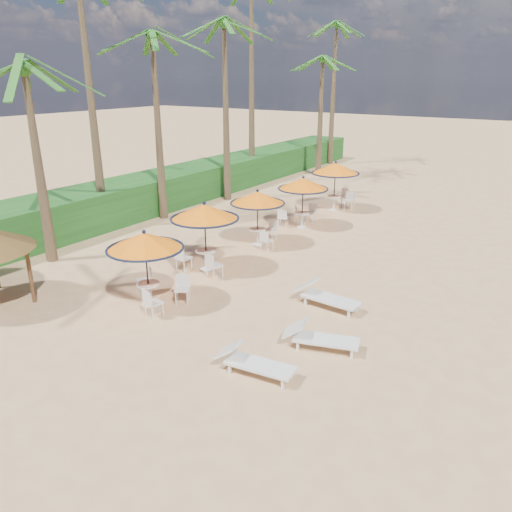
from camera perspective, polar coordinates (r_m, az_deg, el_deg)
The scene contains 15 objects.
ground at distance 13.40m, azimuth 1.94°, elevation -11.13°, with size 160.00×160.00×0.00m, color tan.
scrub_hedge at distance 29.11m, azimuth -9.40°, elevation 7.83°, with size 3.00×40.00×1.80m, color #194716.
station_0 at distance 15.72m, azimuth -12.32°, elevation 0.63°, with size 2.40×2.40×2.50m.
station_1 at distance 18.23m, azimuth -5.98°, elevation 4.29°, with size 2.53×2.53×2.64m.
station_2 at distance 21.05m, azimuth 0.33°, elevation 6.10°, with size 2.34×2.34×2.44m.
station_3 at distance 23.80m, azimuth 5.32°, elevation 7.57°, with size 2.39×2.45×2.49m.
station_4 at distance 27.14m, azimuth 9.20°, elevation 9.39°, with size 2.55×2.60×2.66m.
lounger_near at distance 12.45m, azimuth -0.42°, elevation -11.95°, with size 2.08×0.87×0.73m.
lounger_mid at distance 13.58m, azimuth 7.13°, elevation -9.19°, with size 2.12×1.22×0.72m.
lounger_far at distance 15.92m, azimuth 7.88°, elevation -4.54°, with size 2.20×0.80×0.77m.
palm_1 at distance 20.18m, azimuth -24.82°, elevation 17.64°, with size 5.00×5.00×7.39m.
palm_3 at distance 25.22m, azimuth -11.71°, elevation 22.28°, with size 5.00×5.00×8.86m.
palm_4 at distance 28.89m, azimuth -3.65°, elevation 23.91°, with size 5.00×5.00×9.72m.
palm_6 at distance 36.47m, azimuth 7.61°, elevation 20.68°, with size 5.00×5.00×8.17m.
palm_7 at distance 41.82m, azimuth 9.15°, elevation 23.78°, with size 5.00×5.00×10.71m.
Camera 1 is at (5.97, -9.79, 6.94)m, focal length 35.00 mm.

